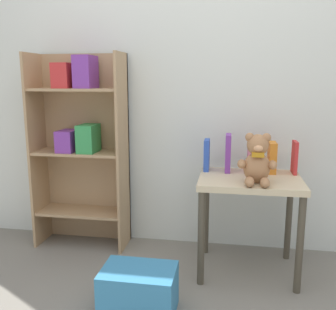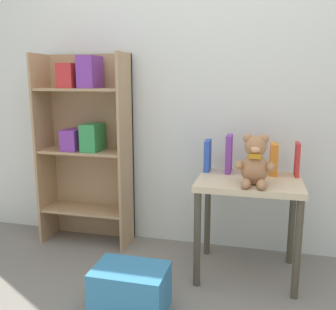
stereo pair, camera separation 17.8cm
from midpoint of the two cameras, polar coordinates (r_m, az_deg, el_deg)
name	(u,v)px [view 1 (the left image)]	position (r m, az deg, el deg)	size (l,w,h in m)	color
wall_back	(203,66)	(2.57, 3.31, 13.43)	(4.80, 0.06, 2.50)	silver
bookshelf_side	(81,138)	(2.67, -14.96, 2.49)	(0.64, 0.26, 1.33)	tan
display_table	(249,193)	(2.26, 10.12, -5.73)	(0.59, 0.47, 0.59)	beige
teddy_bear	(257,161)	(2.09, 11.08, -0.88)	(0.21, 0.20, 0.28)	#A8754C
book_standing_blue	(207,155)	(2.37, 3.79, 0.01)	(0.03, 0.13, 0.19)	#2D51B7
book_standing_purple	(228,153)	(2.34, 7.01, 0.29)	(0.03, 0.13, 0.23)	purple
book_standing_pink	(250,158)	(2.35, 10.26, -0.42)	(0.03, 0.15, 0.18)	#D17093
book_standing_orange	(272,157)	(2.36, 13.50, -0.38)	(0.04, 0.13, 0.19)	orange
book_standing_red	(295,157)	(2.38, 16.72, -0.37)	(0.02, 0.11, 0.20)	red
storage_bin	(139,291)	(2.01, -7.17, -19.90)	(0.37, 0.26, 0.24)	teal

